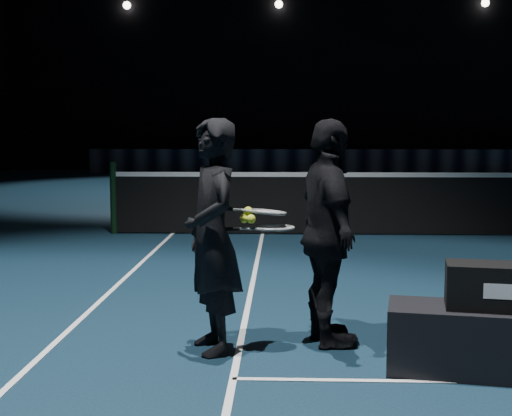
{
  "coord_description": "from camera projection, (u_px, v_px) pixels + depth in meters",
  "views": [
    {
      "loc": [
        -3.8,
        -10.78,
        1.58
      ],
      "look_at": [
        -3.99,
        -5.73,
        1.03
      ],
      "focal_mm": 50.0,
      "sensor_mm": 36.0,
      "label": 1
    }
  ],
  "objects": [
    {
      "name": "player_b",
      "position": [
        328.0,
        233.0,
        5.18
      ],
      "size": [
        0.61,
        1.04,
        1.66
      ],
      "primitive_type": "imported",
      "rotation": [
        0.0,
        0.0,
        1.79
      ],
      "color": "black",
      "rests_on": "floor"
    },
    {
      "name": "player_bench",
      "position": [
        502.0,
        342.0,
        4.6
      ],
      "size": [
        1.51,
        0.73,
        0.44
      ],
      "primitive_type": "cube",
      "rotation": [
        0.0,
        0.0,
        -0.18
      ],
      "color": "black",
      "rests_on": "floor"
    },
    {
      "name": "racket_upper",
      "position": [
        267.0,
        212.0,
        5.13
      ],
      "size": [
        0.71,
        0.4,
        0.1
      ],
      "primitive_type": null,
      "rotation": [
        0.0,
        0.1,
        0.29
      ],
      "color": "black",
      "rests_on": "player_b"
    },
    {
      "name": "net_post_left",
      "position": [
        113.0,
        198.0,
        10.92
      ],
      "size": [
        0.1,
        0.1,
        1.1
      ],
      "primitive_type": "cylinder",
      "color": "black",
      "rests_on": "floor"
    },
    {
      "name": "racket_lower",
      "position": [
        275.0,
        228.0,
        5.11
      ],
      "size": [
        0.71,
        0.36,
        0.03
      ],
      "primitive_type": null,
      "rotation": [
        0.0,
        0.0,
        0.22
      ],
      "color": "black",
      "rests_on": "player_a"
    },
    {
      "name": "fixtures_far",
      "position": [
        382.0,
        4.0,
        27.71
      ],
      "size": [
        20.0,
        0.3,
        0.3
      ],
      "primitive_type": null,
      "color": "white",
      "rests_on": "wall_back"
    },
    {
      "name": "tennis_balls",
      "position": [
        248.0,
        216.0,
        5.07
      ],
      "size": [
        0.12,
        0.1,
        0.12
      ],
      "primitive_type": null,
      "color": "#C6D82D",
      "rests_on": "racket_upper"
    },
    {
      "name": "bag_signature",
      "position": [
        512.0,
        292.0,
        4.41
      ],
      "size": [
        0.33,
        0.06,
        0.1
      ],
      "primitive_type": "cube",
      "rotation": [
        0.0,
        0.0,
        -0.18
      ],
      "color": "white",
      "rests_on": "racket_bag"
    },
    {
      "name": "wall_back",
      "position": [
        380.0,
        43.0,
        28.07
      ],
      "size": [
        30.0,
        0.0,
        30.0
      ],
      "primitive_type": "plane",
      "rotation": [
        1.57,
        0.0,
        0.0
      ],
      "color": "black",
      "rests_on": "ground"
    },
    {
      "name": "racket_bag",
      "position": [
        504.0,
        287.0,
        4.56
      ],
      "size": [
        0.77,
        0.43,
        0.29
      ],
      "primitive_type": "cube",
      "rotation": [
        0.0,
        0.0,
        -0.18
      ],
      "color": "black",
      "rests_on": "player_bench"
    },
    {
      "name": "sponsor_backdrop",
      "position": [
        387.0,
        162.0,
        26.08
      ],
      "size": [
        22.0,
        0.15,
        0.9
      ],
      "primitive_type": "cube",
      "color": "black",
      "rests_on": "floor"
    },
    {
      "name": "player_a",
      "position": [
        212.0,
        236.0,
        5.03
      ],
      "size": [
        0.59,
        0.71,
        1.66
      ],
      "primitive_type": "imported",
      "rotation": [
        0.0,
        0.0,
        -1.2
      ],
      "color": "black",
      "rests_on": "floor"
    }
  ]
}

